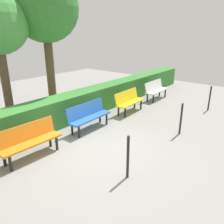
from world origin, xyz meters
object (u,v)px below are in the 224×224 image
bench_yellow (129,100)px  bench_blue (88,115)px  tree_near (45,9)px  bench_orange (29,139)px  bench_white (156,89)px

bench_yellow → bench_blue: bench_blue is taller
bench_blue → tree_near: tree_near is taller
bench_yellow → bench_orange: bench_orange is taller
bench_blue → bench_yellow: bearing=176.8°
bench_blue → bench_orange: (2.17, 0.07, -0.00)m
bench_white → bench_orange: (6.66, 0.05, 0.00)m
bench_blue → tree_near: 4.12m
bench_white → bench_yellow: size_ratio=1.01×
bench_blue → bench_orange: 2.17m
bench_white → tree_near: 5.76m
bench_white → tree_near: (4.03, -2.45, 3.30)m
bench_blue → bench_orange: size_ratio=1.02×
bench_white → bench_orange: bench_orange is taller
bench_yellow → bench_blue: bearing=-4.6°
bench_orange → tree_near: bearing=-134.7°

